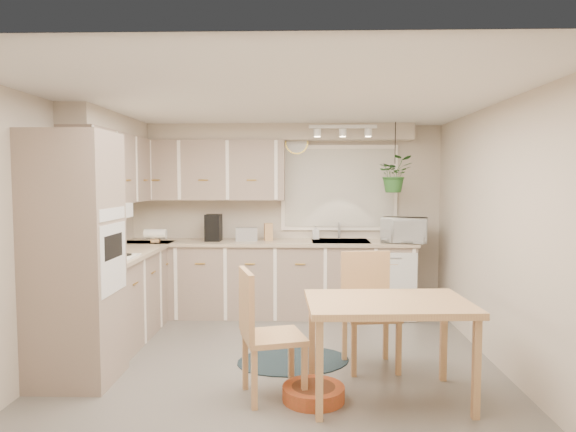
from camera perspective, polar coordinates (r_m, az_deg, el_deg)
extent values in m
plane|color=#625D56|center=(4.88, -1.17, -16.39)|extent=(4.20, 4.20, 0.00)
plane|color=silver|center=(4.62, -1.21, 12.72)|extent=(4.20, 4.20, 0.00)
cube|color=#BDB09C|center=(6.69, -0.33, -0.28)|extent=(4.00, 0.04, 2.40)
cube|color=#BDB09C|center=(2.52, -3.49, -7.41)|extent=(4.00, 0.04, 2.40)
cube|color=#BDB09C|center=(5.10, -24.27, -1.97)|extent=(0.04, 4.20, 2.40)
cube|color=#BDB09C|center=(4.93, 22.75, -2.13)|extent=(0.04, 4.20, 2.40)
cube|color=gray|center=(5.90, -17.66, -8.41)|extent=(0.60, 1.85, 0.90)
cube|color=gray|center=(6.50, -2.19, -7.08)|extent=(3.60, 0.60, 0.90)
cube|color=tan|center=(5.82, -17.66, -3.88)|extent=(0.64, 1.89, 0.04)
cube|color=tan|center=(6.42, -2.21, -2.98)|extent=(3.64, 0.64, 0.04)
cube|color=gray|center=(4.64, -22.61, -4.34)|extent=(0.65, 0.65, 2.10)
cube|color=silver|center=(4.52, -18.90, -4.47)|extent=(0.02, 0.56, 0.58)
cube|color=gray|center=(5.93, -18.69, 5.01)|extent=(0.35, 2.00, 0.75)
cube|color=gray|center=(6.60, -9.12, 5.04)|extent=(2.00, 0.35, 0.75)
cube|color=#BDB09C|center=(5.97, -19.02, 9.56)|extent=(0.30, 2.00, 0.20)
cube|color=#BDB09C|center=(6.56, -2.15, 9.26)|extent=(3.60, 0.30, 0.20)
cube|color=silver|center=(5.28, -19.62, -4.45)|extent=(0.52, 0.58, 0.02)
cube|color=silver|center=(5.24, -19.94, 0.49)|extent=(0.40, 0.60, 0.14)
cube|color=beige|center=(6.65, 5.70, 3.13)|extent=(1.40, 0.02, 1.00)
cube|color=white|center=(6.66, 5.70, 3.13)|extent=(1.50, 0.02, 1.10)
cube|color=#A6A9AD|center=(6.43, 5.83, -3.16)|extent=(0.70, 0.48, 0.10)
cube|color=silver|center=(6.28, 11.53, -7.78)|extent=(0.58, 0.02, 0.83)
cube|color=silver|center=(6.17, 6.10, 9.85)|extent=(0.80, 0.04, 0.04)
cylinder|color=gold|center=(6.65, 0.96, 8.15)|extent=(0.30, 0.03, 0.30)
cube|color=tan|center=(4.17, 10.97, -14.38)|extent=(1.28, 0.89, 0.78)
cube|color=tan|center=(4.11, -1.59, -12.89)|extent=(0.59, 0.59, 1.01)
cube|color=tan|center=(4.77, 9.19, -10.41)|extent=(0.54, 0.54, 1.04)
ellipsoid|color=black|center=(5.01, 0.62, -15.78)|extent=(1.22, 1.02, 0.01)
cylinder|color=#B54124|center=(4.19, 2.85, -19.07)|extent=(0.55, 0.55, 0.11)
imported|color=silver|center=(6.41, 12.78, -1.23)|extent=(0.60, 0.43, 0.37)
imported|color=silver|center=(6.56, 3.08, -2.28)|extent=(0.11, 0.19, 0.08)
imported|color=#2A5F26|center=(6.37, 11.77, 4.14)|extent=(0.42, 0.46, 0.35)
cube|color=black|center=(6.49, -8.28, -1.28)|extent=(0.19, 0.23, 0.33)
cube|color=#A6A9AD|center=(6.46, -4.64, -2.03)|extent=(0.29, 0.18, 0.16)
cube|color=tan|center=(6.46, -2.19, -1.77)|extent=(0.12, 0.12, 0.22)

